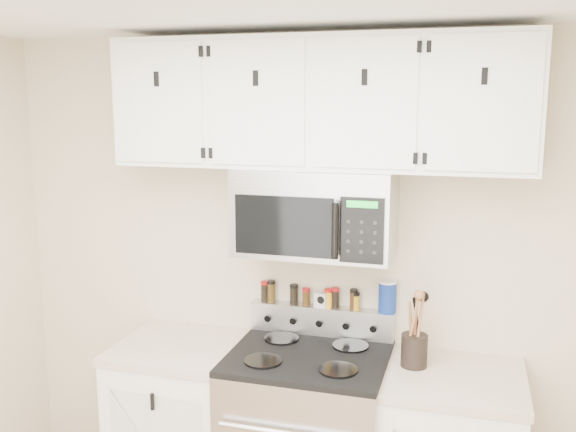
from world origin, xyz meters
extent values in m
cube|color=#C1B191|center=(0.00, 1.75, 1.25)|extent=(3.50, 0.01, 2.50)
cube|color=black|center=(0.00, 1.43, 0.94)|extent=(0.76, 0.65, 0.03)
cube|color=#B7B7BA|center=(0.00, 1.71, 1.03)|extent=(0.76, 0.08, 0.15)
cylinder|color=black|center=(-0.18, 1.28, 0.96)|extent=(0.18, 0.18, 0.01)
cylinder|color=black|center=(0.18, 1.28, 0.96)|extent=(0.18, 0.18, 0.01)
cylinder|color=black|center=(-0.18, 1.57, 0.96)|extent=(0.18, 0.18, 0.01)
cylinder|color=black|center=(0.18, 1.57, 0.96)|extent=(0.18, 0.18, 0.01)
cube|color=white|center=(-0.69, 1.45, 0.44)|extent=(0.62, 0.60, 0.88)
cube|color=tan|center=(-0.69, 1.45, 0.90)|extent=(0.64, 0.62, 0.04)
cube|color=tan|center=(0.69, 1.45, 0.90)|extent=(0.64, 0.62, 0.04)
cube|color=#9E9EA3|center=(0.00, 1.56, 1.63)|extent=(0.76, 0.38, 0.42)
cube|color=#B7B7BA|center=(0.00, 1.36, 1.80)|extent=(0.73, 0.01, 0.08)
cube|color=black|center=(-0.10, 1.36, 1.59)|extent=(0.47, 0.01, 0.28)
cube|color=black|center=(0.26, 1.36, 1.59)|extent=(0.20, 0.01, 0.30)
cylinder|color=black|center=(0.15, 1.33, 1.59)|extent=(0.03, 0.03, 0.26)
cube|color=white|center=(0.00, 1.58, 2.15)|extent=(2.00, 0.33, 0.62)
cube|color=white|center=(-0.75, 1.41, 2.15)|extent=(0.46, 0.01, 0.57)
cube|color=black|center=(-0.75, 1.41, 2.26)|extent=(0.02, 0.01, 0.07)
cube|color=white|center=(-0.25, 1.41, 2.15)|extent=(0.46, 0.01, 0.57)
cube|color=black|center=(-0.25, 1.41, 2.26)|extent=(0.03, 0.01, 0.07)
cube|color=white|center=(0.25, 1.41, 2.15)|extent=(0.46, 0.01, 0.57)
cube|color=black|center=(0.25, 1.41, 2.26)|extent=(0.03, 0.01, 0.07)
cube|color=white|center=(0.75, 1.41, 2.15)|extent=(0.46, 0.01, 0.57)
cube|color=black|center=(0.75, 1.41, 2.26)|extent=(0.02, 0.01, 0.07)
cylinder|color=black|center=(0.50, 1.50, 1.00)|extent=(0.12, 0.12, 0.16)
cylinder|color=brown|center=(0.50, 1.50, 1.12)|extent=(0.01, 0.01, 0.29)
cylinder|color=brown|center=(0.52, 1.49, 1.13)|extent=(0.01, 0.01, 0.31)
cylinder|color=brown|center=(0.48, 1.51, 1.11)|extent=(0.01, 0.01, 0.27)
cylinder|color=black|center=(0.51, 1.52, 1.11)|extent=(0.01, 0.01, 0.28)
cylinder|color=brown|center=(0.49, 1.47, 1.12)|extent=(0.01, 0.01, 0.30)
cube|color=silver|center=(0.00, 1.71, 1.14)|extent=(0.08, 0.07, 0.08)
cylinder|color=navy|center=(0.34, 1.71, 1.18)|extent=(0.09, 0.09, 0.16)
cylinder|color=white|center=(0.34, 1.71, 1.26)|extent=(0.09, 0.09, 0.01)
cylinder|color=black|center=(-0.31, 1.71, 1.15)|extent=(0.04, 0.04, 0.09)
cylinder|color=#A20C10|center=(-0.31, 1.71, 1.20)|extent=(0.04, 0.04, 0.02)
cylinder|color=#453110|center=(-0.28, 1.71, 1.15)|extent=(0.04, 0.04, 0.10)
cylinder|color=black|center=(-0.28, 1.71, 1.21)|extent=(0.04, 0.04, 0.02)
cylinder|color=black|center=(-0.15, 1.71, 1.14)|extent=(0.04, 0.04, 0.09)
cylinder|color=black|center=(-0.15, 1.71, 1.20)|extent=(0.04, 0.04, 0.02)
cylinder|color=#402A0F|center=(-0.09, 1.71, 1.14)|extent=(0.04, 0.04, 0.08)
cylinder|color=#AA0D13|center=(-0.09, 1.71, 1.18)|extent=(0.04, 0.04, 0.02)
cylinder|color=#F1A81C|center=(0.04, 1.71, 1.14)|extent=(0.04, 0.04, 0.08)
cylinder|color=#B4130D|center=(0.04, 1.71, 1.19)|extent=(0.05, 0.05, 0.02)
cylinder|color=black|center=(0.07, 1.71, 1.15)|extent=(0.04, 0.04, 0.09)
cylinder|color=#AE0D16|center=(0.07, 1.71, 1.20)|extent=(0.04, 0.04, 0.02)
cylinder|color=#3F230F|center=(0.17, 1.71, 1.15)|extent=(0.04, 0.04, 0.09)
cylinder|color=black|center=(0.17, 1.71, 1.20)|extent=(0.04, 0.04, 0.02)
cylinder|color=gold|center=(0.18, 1.71, 1.14)|extent=(0.04, 0.04, 0.08)
cylinder|color=black|center=(0.18, 1.71, 1.18)|extent=(0.04, 0.04, 0.02)
camera|label=1|loc=(0.72, -1.42, 2.17)|focal=40.00mm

